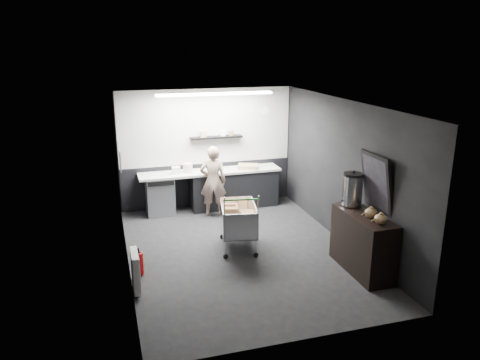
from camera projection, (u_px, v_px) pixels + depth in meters
name	position (u px, v px, depth m)	size (l,w,h in m)	color
floor	(241.00, 252.00, 8.56)	(5.50, 5.50, 0.00)	black
ceiling	(241.00, 104.00, 7.79)	(5.50, 5.50, 0.00)	silver
wall_back	(207.00, 148.00, 10.70)	(5.50, 5.50, 0.00)	black
wall_front	(305.00, 244.00, 5.64)	(5.50, 5.50, 0.00)	black
wall_left	(124.00, 191.00, 7.63)	(5.50, 5.50, 0.00)	black
wall_right	(344.00, 172.00, 8.71)	(5.50, 5.50, 0.00)	black
kitchen_wall_panel	(206.00, 127.00, 10.54)	(3.95, 0.02, 1.70)	beige
dado_panel	(208.00, 184.00, 10.92)	(3.95, 0.02, 1.00)	black
floating_shelf	(216.00, 137.00, 10.56)	(1.20, 0.22, 0.04)	black
wall_clock	(265.00, 111.00, 10.82)	(0.20, 0.20, 0.03)	white
poster	(120.00, 160.00, 8.77)	(0.02, 0.30, 0.40)	silver
poster_red_band	(120.00, 157.00, 8.75)	(0.01, 0.22, 0.10)	red
radiator	(135.00, 271.00, 7.10)	(0.10, 0.50, 0.60)	white
ceiling_strip	(215.00, 94.00, 9.50)	(2.40, 0.20, 0.04)	white
prep_counter	(216.00, 189.00, 10.69)	(3.20, 0.61, 0.90)	black
person	(213.00, 181.00, 10.13)	(0.57, 0.38, 1.57)	#BCA995
shopping_cart	(238.00, 220.00, 8.57)	(0.79, 1.13, 1.14)	silver
sideboard	(363.00, 235.00, 7.72)	(0.57, 1.33, 2.00)	black
fire_extinguisher	(139.00, 263.00, 7.63)	(0.14, 0.14, 0.47)	#AF0B0D
cardboard_box	(248.00, 167.00, 10.70)	(0.45, 0.34, 0.09)	tan
pink_tub	(188.00, 168.00, 10.36)	(0.21, 0.21, 0.21)	silver
white_container	(176.00, 170.00, 10.24)	(0.18, 0.14, 0.16)	white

